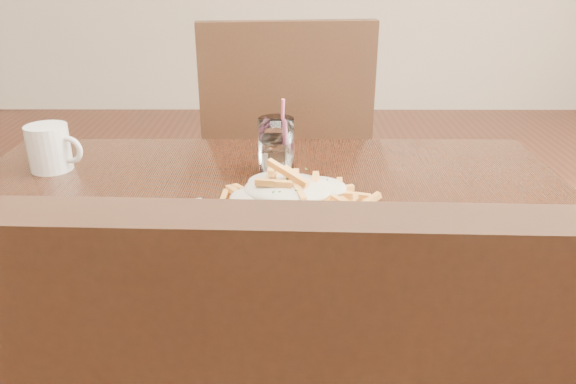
{
  "coord_description": "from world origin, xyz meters",
  "views": [
    {
      "loc": [
        0.05,
        -0.91,
        1.17
      ],
      "look_at": [
        0.04,
        -0.09,
        0.82
      ],
      "focal_mm": 35.0,
      "sensor_mm": 36.0,
      "label": 1
    }
  ],
  "objects_px": {
    "loaded_fries": "(288,197)",
    "water_glass": "(276,150)",
    "coffee_mug": "(50,148)",
    "table": "(265,246)",
    "fries_plate": "(288,226)",
    "chair_far": "(284,166)"
  },
  "relations": [
    {
      "from": "loaded_fries",
      "to": "water_glass",
      "type": "relative_size",
      "value": 1.97
    },
    {
      "from": "coffee_mug",
      "to": "water_glass",
      "type": "bearing_deg",
      "value": -2.36
    },
    {
      "from": "table",
      "to": "loaded_fries",
      "type": "xyz_separation_m",
      "value": [
        0.04,
        -0.09,
        0.14
      ]
    },
    {
      "from": "fries_plate",
      "to": "coffee_mug",
      "type": "relative_size",
      "value": 2.75
    },
    {
      "from": "loaded_fries",
      "to": "coffee_mug",
      "type": "relative_size",
      "value": 2.59
    },
    {
      "from": "loaded_fries",
      "to": "chair_far",
      "type": "bearing_deg",
      "value": 91.07
    },
    {
      "from": "table",
      "to": "loaded_fries",
      "type": "distance_m",
      "value": 0.17
    },
    {
      "from": "loaded_fries",
      "to": "coffee_mug",
      "type": "xyz_separation_m",
      "value": [
        -0.5,
        0.28,
        -0.01
      ]
    },
    {
      "from": "table",
      "to": "coffee_mug",
      "type": "xyz_separation_m",
      "value": [
        -0.45,
        0.19,
        0.13
      ]
    },
    {
      "from": "chair_far",
      "to": "water_glass",
      "type": "distance_m",
      "value": 0.56
    },
    {
      "from": "table",
      "to": "loaded_fries",
      "type": "bearing_deg",
      "value": -64.45
    },
    {
      "from": "fries_plate",
      "to": "loaded_fries",
      "type": "xyz_separation_m",
      "value": [
        0.0,
        0.0,
        0.05
      ]
    },
    {
      "from": "fries_plate",
      "to": "water_glass",
      "type": "bearing_deg",
      "value": 95.35
    },
    {
      "from": "chair_far",
      "to": "loaded_fries",
      "type": "height_order",
      "value": "chair_far"
    },
    {
      "from": "loaded_fries",
      "to": "water_glass",
      "type": "height_order",
      "value": "water_glass"
    },
    {
      "from": "chair_far",
      "to": "loaded_fries",
      "type": "xyz_separation_m",
      "value": [
        0.01,
        -0.77,
        0.24
      ]
    },
    {
      "from": "water_glass",
      "to": "loaded_fries",
      "type": "bearing_deg",
      "value": -84.65
    },
    {
      "from": "loaded_fries",
      "to": "coffee_mug",
      "type": "distance_m",
      "value": 0.57
    },
    {
      "from": "chair_far",
      "to": "water_glass",
      "type": "height_order",
      "value": "chair_far"
    },
    {
      "from": "table",
      "to": "water_glass",
      "type": "height_order",
      "value": "water_glass"
    },
    {
      "from": "fries_plate",
      "to": "loaded_fries",
      "type": "bearing_deg",
      "value": 0.0
    },
    {
      "from": "chair_far",
      "to": "table",
      "type": "bearing_deg",
      "value": -92.4
    }
  ]
}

